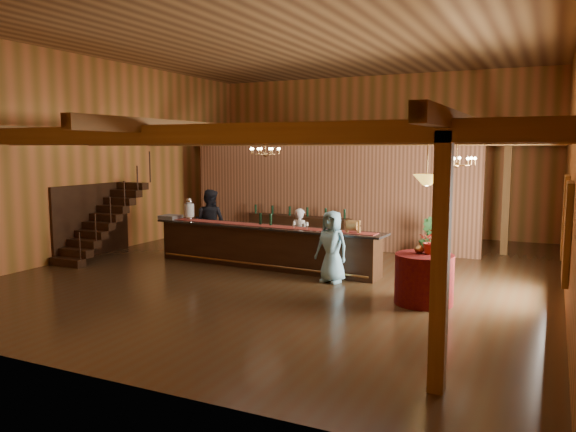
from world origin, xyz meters
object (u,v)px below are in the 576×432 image
at_px(chandelier_right, 457,161).
at_px(pendant_lamp, 427,180).
at_px(staff_second, 210,223).
at_px(floor_plant, 431,238).
at_px(bartender, 300,237).
at_px(tasting_bar, 264,246).
at_px(backbar_shelf, 298,231).
at_px(guest, 332,247).
at_px(raffle_drum, 353,226).
at_px(chandelier_left, 265,151).
at_px(beverage_dispenser, 189,209).
at_px(round_table, 424,279).

distance_m(chandelier_right, pendant_lamp, 2.01).
bearing_deg(staff_second, floor_plant, -166.35).
distance_m(bartender, floor_plant, 3.55).
distance_m(tasting_bar, bartender, 0.96).
bearing_deg(pendant_lamp, bartender, 148.19).
bearing_deg(floor_plant, backbar_shelf, 173.24).
relative_size(pendant_lamp, guest, 0.56).
bearing_deg(guest, raffle_drum, 72.52).
relative_size(chandelier_left, bartender, 0.54).
height_order(beverage_dispenser, chandelier_right, chandelier_right).
height_order(backbar_shelf, chandelier_right, chandelier_right).
height_order(pendant_lamp, bartender, pendant_lamp).
distance_m(backbar_shelf, round_table, 6.74).
xyz_separation_m(backbar_shelf, staff_second, (-1.64, -2.37, 0.46)).
xyz_separation_m(tasting_bar, round_table, (4.35, -1.63, -0.05)).
height_order(pendant_lamp, floor_plant, pendant_lamp).
xyz_separation_m(beverage_dispenser, bartender, (3.11, 0.42, -0.61)).
bearing_deg(staff_second, raffle_drum, 163.85).
xyz_separation_m(tasting_bar, guest, (2.11, -0.76, 0.27)).
distance_m(round_table, chandelier_left, 5.72).
distance_m(chandelier_right, floor_plant, 3.24).
relative_size(beverage_dispenser, bartender, 0.41).
bearing_deg(pendant_lamp, chandelier_right, 83.35).
xyz_separation_m(raffle_drum, chandelier_left, (-2.70, 0.85, 1.69)).
bearing_deg(staff_second, backbar_shelf, -129.18).
xyz_separation_m(raffle_drum, floor_plant, (1.24, 2.81, -0.62)).
xyz_separation_m(backbar_shelf, chandelier_right, (5.04, -2.76, 2.25)).
height_order(round_table, bartender, bartender).
height_order(chandelier_left, chandelier_right, same).
height_order(beverage_dispenser, round_table, beverage_dispenser).
bearing_deg(tasting_bar, backbar_shelf, 102.12).
bearing_deg(raffle_drum, guest, -118.28).
relative_size(beverage_dispenser, pendant_lamp, 0.67).
distance_m(backbar_shelf, staff_second, 2.92).
bearing_deg(round_table, raffle_drum, 143.65).
distance_m(backbar_shelf, chandelier_left, 3.47).
height_order(chandelier_right, guest, chandelier_right).
xyz_separation_m(beverage_dispenser, guest, (4.52, -0.97, -0.54)).
relative_size(beverage_dispenser, chandelier_right, 0.75).
relative_size(backbar_shelf, chandelier_left, 4.21).
xyz_separation_m(beverage_dispenser, backbar_shelf, (1.96, 2.89, -0.87)).
bearing_deg(pendant_lamp, tasting_bar, 159.41).
height_order(round_table, floor_plant, floor_plant).
relative_size(chandelier_right, guest, 0.49).
height_order(staff_second, floor_plant, staff_second).
bearing_deg(bartender, raffle_drum, 166.94).
bearing_deg(raffle_drum, chandelier_right, 13.93).
bearing_deg(chandelier_right, backbar_shelf, 151.27).
height_order(tasting_bar, raffle_drum, raffle_drum).
xyz_separation_m(beverage_dispenser, chandelier_right, (6.99, 0.13, 1.38)).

